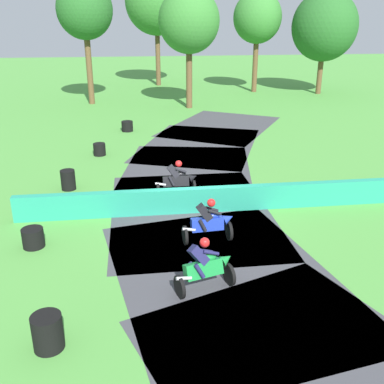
% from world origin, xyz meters
% --- Properties ---
extents(ground_plane, '(120.00, 120.00, 0.00)m').
position_xyz_m(ground_plane, '(0.00, 0.00, 0.00)').
color(ground_plane, '#4C933D').
extents(track_asphalt, '(11.19, 34.86, 0.01)m').
position_xyz_m(track_asphalt, '(1.57, 0.02, 0.00)').
color(track_asphalt, '#3D3D42').
rests_on(track_asphalt, ground).
extents(safety_barrier, '(22.42, 0.58, 0.90)m').
position_xyz_m(safety_barrier, '(5.15, 0.07, 0.45)').
color(safety_barrier, '#239375').
rests_on(safety_barrier, ground).
extents(motorcycle_lead_black, '(1.68, 0.85, 1.43)m').
position_xyz_m(motorcycle_lead_black, '(-0.31, 1.67, 0.64)').
color(motorcycle_lead_black, black).
rests_on(motorcycle_lead_black, ground).
extents(motorcycle_chase_blue, '(1.68, 0.81, 1.42)m').
position_xyz_m(motorcycle_chase_blue, '(0.32, -2.26, 0.66)').
color(motorcycle_chase_blue, black).
rests_on(motorcycle_chase_blue, ground).
extents(motorcycle_trailing_green, '(1.67, 1.18, 1.42)m').
position_xyz_m(motorcycle_trailing_green, '(-0.16, -4.77, 0.63)').
color(motorcycle_trailing_green, black).
rests_on(motorcycle_trailing_green, ground).
extents(tire_stack_near, '(0.67, 0.67, 0.60)m').
position_xyz_m(tire_stack_near, '(-2.40, 12.08, 0.30)').
color(tire_stack_near, black).
rests_on(tire_stack_near, ground).
extents(tire_stack_mid_a, '(0.60, 0.60, 0.60)m').
position_xyz_m(tire_stack_mid_a, '(-3.70, 7.35, 0.30)').
color(tire_stack_mid_a, black).
rests_on(tire_stack_mid_a, ground).
extents(tire_stack_mid_b, '(0.57, 0.57, 0.80)m').
position_xyz_m(tire_stack_mid_b, '(-4.61, 2.78, 0.40)').
color(tire_stack_mid_b, black).
rests_on(tire_stack_mid_b, ground).
extents(tire_stack_far, '(0.65, 0.65, 0.60)m').
position_xyz_m(tire_stack_far, '(-5.03, -2.00, 0.30)').
color(tire_stack_far, black).
rests_on(tire_stack_far, ground).
extents(tire_stack_extra_a, '(0.65, 0.65, 0.80)m').
position_xyz_m(tire_stack_extra_a, '(-3.79, -6.65, 0.40)').
color(tire_stack_extra_a, black).
rests_on(tire_stack_extra_a, ground).
extents(tree_far_left, '(5.35, 5.35, 8.31)m').
position_xyz_m(tree_far_left, '(13.80, 23.48, 5.49)').
color(tree_far_left, brown).
rests_on(tree_far_left, ground).
extents(tree_far_right, '(5.68, 5.68, 10.48)m').
position_xyz_m(tree_far_right, '(0.34, 29.92, 7.47)').
color(tree_far_right, brown).
rests_on(tree_far_right, ground).
extents(tree_mid_rise, '(4.25, 4.25, 8.27)m').
position_xyz_m(tree_mid_rise, '(2.05, 18.69, 6.00)').
color(tree_mid_rise, brown).
rests_on(tree_mid_rise, ground).
extents(tree_behind_barrier, '(4.05, 4.05, 8.29)m').
position_xyz_m(tree_behind_barrier, '(8.54, 25.15, 6.12)').
color(tree_behind_barrier, brown).
rests_on(tree_behind_barrier, ground).
extents(tree_distant, '(4.03, 4.03, 8.89)m').
position_xyz_m(tree_distant, '(-5.24, 21.12, 6.71)').
color(tree_distant, brown).
rests_on(tree_distant, ground).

